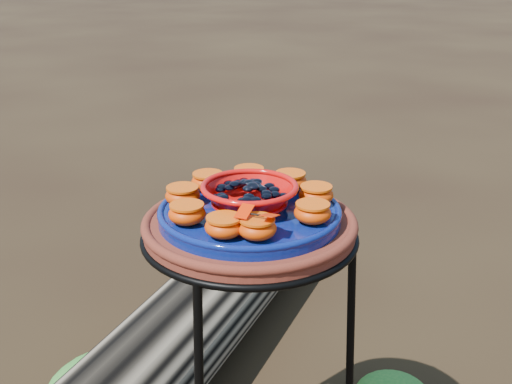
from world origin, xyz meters
TOP-DOWN VIEW (x-y plane):
  - terracotta_saucer at (0.00, 0.00)m, footprint 0.39×0.39m
  - cobalt_plate at (0.00, 0.00)m, footprint 0.33×0.33m
  - red_bowl at (0.00, 0.00)m, footprint 0.17×0.17m
  - glass_gems at (0.00, 0.00)m, footprint 0.13×0.13m
  - orange_half_0 at (-0.06, -0.11)m, footprint 0.06×0.06m
  - orange_half_1 at (0.05, -0.11)m, footprint 0.06×0.06m
  - orange_half_2 at (0.11, -0.05)m, footprint 0.06×0.06m
  - orange_half_3 at (0.12, 0.03)m, footprint 0.06×0.06m
  - orange_half_4 at (0.07, 0.10)m, footprint 0.06×0.06m
  - orange_half_5 at (-0.01, 0.12)m, footprint 0.06×0.06m
  - orange_half_6 at (-0.09, 0.09)m, footprint 0.06×0.06m
  - orange_half_7 at (-0.12, 0.01)m, footprint 0.06×0.06m
  - orange_half_8 at (-0.10, -0.07)m, footprint 0.06×0.06m
  - butterfly at (-0.06, -0.11)m, footprint 0.10×0.09m
  - driftwood_log at (0.25, 0.61)m, footprint 1.53×1.17m

SIDE VIEW (x-z plane):
  - driftwood_log at x=0.25m, z-range 0.00..0.29m
  - terracotta_saucer at x=0.00m, z-range 0.70..0.73m
  - cobalt_plate at x=0.00m, z-range 0.73..0.75m
  - orange_half_0 at x=-0.06m, z-range 0.75..0.79m
  - orange_half_1 at x=0.05m, z-range 0.75..0.79m
  - orange_half_2 at x=0.11m, z-range 0.75..0.79m
  - orange_half_3 at x=0.12m, z-range 0.75..0.79m
  - orange_half_4 at x=0.07m, z-range 0.75..0.79m
  - orange_half_5 at x=-0.01m, z-range 0.75..0.79m
  - orange_half_6 at x=-0.09m, z-range 0.75..0.79m
  - orange_half_7 at x=-0.12m, z-range 0.75..0.79m
  - orange_half_8 at x=-0.10m, z-range 0.75..0.79m
  - red_bowl at x=0.00m, z-range 0.75..0.80m
  - butterfly at x=-0.06m, z-range 0.79..0.80m
  - glass_gems at x=0.00m, z-range 0.80..0.82m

